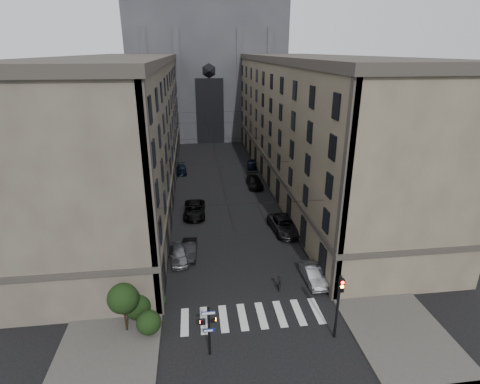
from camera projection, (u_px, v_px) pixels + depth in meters
name	position (u px, v px, depth m)	size (l,w,h in m)	color
ground	(264.00, 366.00, 24.80)	(260.00, 260.00, 0.00)	black
sidewalk_left	(152.00, 187.00, 56.89)	(7.00, 80.00, 0.15)	#383533
sidewalk_right	(287.00, 181.00, 59.39)	(7.00, 80.00, 0.15)	#383533
zebra_crossing	(252.00, 316.00, 29.43)	(11.00, 3.20, 0.01)	beige
building_left	(126.00, 127.00, 53.24)	(13.60, 60.60, 18.85)	#4D433B
building_right	(308.00, 123.00, 56.44)	(13.60, 60.60, 18.85)	brown
gothic_tower	(206.00, 58.00, 87.94)	(35.00, 23.00, 58.00)	#2D2D33
pedestrian_signal_left	(209.00, 327.00, 24.94)	(1.02, 0.38, 4.00)	black
traffic_light_right	(339.00, 300.00, 26.07)	(0.34, 0.50, 5.20)	black
shrub_cluster	(136.00, 306.00, 27.76)	(3.90, 4.40, 3.90)	black
tram_wires	(220.00, 139.00, 55.24)	(14.00, 60.00, 0.43)	black
car_left_near	(179.00, 254.00, 36.92)	(1.73, 4.30, 1.46)	slate
car_left_midnear	(189.00, 250.00, 37.82)	(1.47, 4.22, 1.39)	black
car_left_midfar	(194.00, 210.00, 47.03)	(2.63, 5.71, 1.59)	black
car_left_far	(181.00, 169.00, 63.38)	(1.78, 4.39, 1.27)	black
car_right_near	(313.00, 275.00, 33.62)	(1.48, 4.23, 1.39)	gray
car_right_midnear	(284.00, 225.00, 42.78)	(2.72, 5.89, 1.64)	black
car_right_midfar	(254.00, 182.00, 57.05)	(2.13, 5.23, 1.52)	black
car_right_far	(252.00, 164.00, 66.27)	(1.63, 4.06, 1.38)	black
pedestrian	(280.00, 283.00, 32.26)	(0.60, 0.39, 1.64)	black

